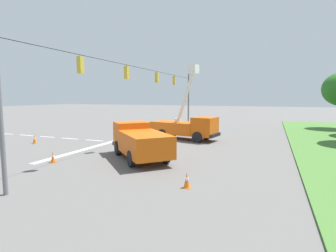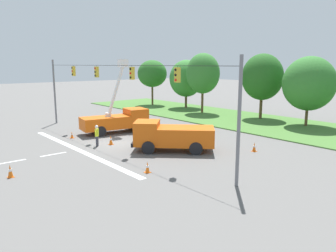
{
  "view_description": "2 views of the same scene",
  "coord_description": "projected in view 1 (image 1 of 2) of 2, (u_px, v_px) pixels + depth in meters",
  "views": [
    {
      "loc": [
        20.46,
        10.5,
        4.19
      ],
      "look_at": [
        -1.22,
        1.79,
        1.57
      ],
      "focal_mm": 28.0,
      "sensor_mm": 36.0,
      "label": 1
    },
    {
      "loc": [
        23.83,
        -14.13,
        6.7
      ],
      "look_at": [
        2.02,
        4.24,
        1.3
      ],
      "focal_mm": 35.0,
      "sensor_mm": 36.0,
      "label": 2
    }
  ],
  "objects": [
    {
      "name": "ground_plane",
      "position": [
        144.0,
        144.0,
        23.22
      ],
      "size": [
        200.0,
        200.0,
        0.0
      ],
      "primitive_type": "plane",
      "color": "#605E5B"
    },
    {
      "name": "lane_markings",
      "position": [
        99.0,
        141.0,
        25.02
      ],
      "size": [
        17.6,
        15.25,
        0.01
      ],
      "color": "silver",
      "rests_on": "ground"
    },
    {
      "name": "signal_gantry",
      "position": [
        143.0,
        92.0,
        22.68
      ],
      "size": [
        26.2,
        0.33,
        7.2
      ],
      "color": "slate",
      "rests_on": "ground"
    },
    {
      "name": "utility_truck_bucket_lift",
      "position": [
        186.0,
        126.0,
        25.67
      ],
      "size": [
        3.45,
        6.99,
        7.19
      ],
      "color": "#D6560F",
      "rests_on": "ground"
    },
    {
      "name": "utility_truck_support_near",
      "position": [
        140.0,
        141.0,
        17.74
      ],
      "size": [
        6.15,
        6.21,
        2.33
      ],
      "color": "#D6560F",
      "rests_on": "ground"
    },
    {
      "name": "road_worker",
      "position": [
        129.0,
        132.0,
        23.85
      ],
      "size": [
        0.53,
        0.45,
        1.77
      ],
      "color": "#383842",
      "rests_on": "ground"
    },
    {
      "name": "traffic_cone_foreground_left",
      "position": [
        53.0,
        157.0,
        16.75
      ],
      "size": [
        0.36,
        0.36,
        0.71
      ],
      "color": "orange",
      "rests_on": "ground"
    },
    {
      "name": "traffic_cone_foreground_right",
      "position": [
        139.0,
        139.0,
        23.26
      ],
      "size": [
        0.36,
        0.36,
        0.82
      ],
      "color": "orange",
      "rests_on": "ground"
    },
    {
      "name": "traffic_cone_mid_left",
      "position": [
        187.0,
        180.0,
        12.08
      ],
      "size": [
        0.36,
        0.36,
        0.72
      ],
      "color": "orange",
      "rests_on": "ground"
    },
    {
      "name": "traffic_cone_mid_right",
      "position": [
        147.0,
        133.0,
        27.96
      ],
      "size": [
        0.36,
        0.36,
        0.62
      ],
      "color": "orange",
      "rests_on": "ground"
    },
    {
      "name": "traffic_cone_near_bucket",
      "position": [
        35.0,
        139.0,
        23.5
      ],
      "size": [
        0.36,
        0.36,
        0.8
      ],
      "color": "orange",
      "rests_on": "ground"
    }
  ]
}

